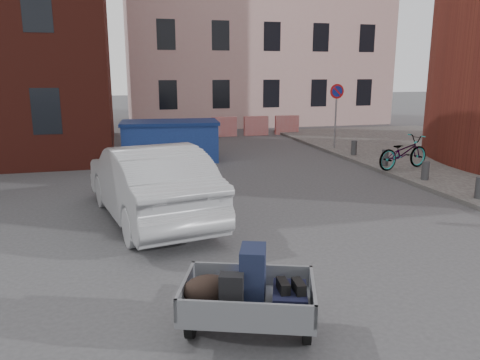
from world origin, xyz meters
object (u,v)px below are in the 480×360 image
object	(u,v)px
trailer	(247,295)
bicycle	(403,152)
dumpster	(170,141)
silver_car	(149,182)

from	to	relation	value
trailer	bicycle	world-z (taller)	bicycle
trailer	dumpster	bearing A→B (deg)	107.98
bicycle	trailer	bearing A→B (deg)	123.80
trailer	silver_car	distance (m)	5.35
trailer	dumpster	size ratio (longest dim) A/B	0.54
dumpster	trailer	bearing A→B (deg)	-86.63
dumpster	silver_car	xyz separation A→B (m)	(-1.24, -7.03, 0.11)
dumpster	silver_car	distance (m)	7.14
dumpster	bicycle	bearing A→B (deg)	-23.87
silver_car	bicycle	xyz separation A→B (m)	(8.44, 3.01, -0.19)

